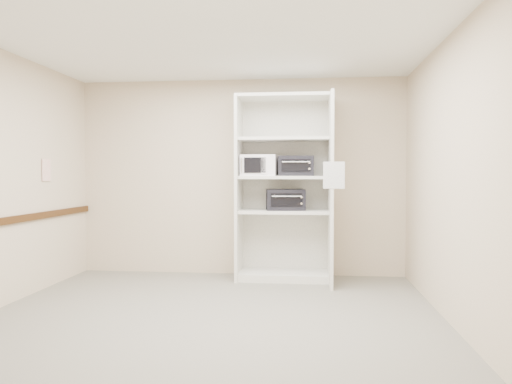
# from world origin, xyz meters

# --- Properties ---
(floor) EXTENTS (4.50, 4.00, 0.01)m
(floor) POSITION_xyz_m (0.00, 0.00, 0.00)
(floor) COLOR #615D54
(floor) RESTS_ON ground
(ceiling) EXTENTS (4.50, 4.00, 0.01)m
(ceiling) POSITION_xyz_m (0.00, 0.00, 2.70)
(ceiling) COLOR white
(wall_back) EXTENTS (4.50, 0.02, 2.70)m
(wall_back) POSITION_xyz_m (0.00, 2.00, 1.35)
(wall_back) COLOR beige
(wall_back) RESTS_ON ground
(wall_front) EXTENTS (4.50, 0.02, 2.70)m
(wall_front) POSITION_xyz_m (0.00, -2.00, 1.35)
(wall_front) COLOR beige
(wall_front) RESTS_ON ground
(wall_left) EXTENTS (0.02, 4.00, 2.70)m
(wall_left) POSITION_xyz_m (-2.25, 0.00, 1.35)
(wall_left) COLOR beige
(wall_left) RESTS_ON ground
(wall_right) EXTENTS (0.02, 4.00, 2.70)m
(wall_right) POSITION_xyz_m (2.25, 0.00, 1.35)
(wall_right) COLOR beige
(wall_right) RESTS_ON ground
(shelving_unit) EXTENTS (1.24, 0.92, 2.42)m
(shelving_unit) POSITION_xyz_m (0.67, 1.70, 1.13)
(shelving_unit) COLOR white
(shelving_unit) RESTS_ON floor
(microwave) EXTENTS (0.48, 0.37, 0.28)m
(microwave) POSITION_xyz_m (0.30, 1.65, 1.51)
(microwave) COLOR white
(microwave) RESTS_ON shelving_unit
(toaster_oven_upper) EXTENTS (0.46, 0.35, 0.26)m
(toaster_oven_upper) POSITION_xyz_m (0.78, 1.67, 1.50)
(toaster_oven_upper) COLOR black
(toaster_oven_upper) RESTS_ON shelving_unit
(toaster_oven_lower) EXTENTS (0.54, 0.44, 0.27)m
(toaster_oven_lower) POSITION_xyz_m (0.64, 1.70, 1.06)
(toaster_oven_lower) COLOR black
(toaster_oven_lower) RESTS_ON shelving_unit
(paper_sign) EXTENTS (0.25, 0.03, 0.31)m
(paper_sign) POSITION_xyz_m (1.24, 1.07, 1.38)
(paper_sign) COLOR white
(paper_sign) RESTS_ON shelving_unit
(chair_rail) EXTENTS (0.04, 3.98, 0.08)m
(chair_rail) POSITION_xyz_m (-2.23, 0.00, 0.90)
(chair_rail) COLOR #351D08
(chair_rail) RESTS_ON wall_left
(wall_poster) EXTENTS (0.01, 0.19, 0.27)m
(wall_poster) POSITION_xyz_m (-2.24, 0.90, 1.44)
(wall_poster) COLOR white
(wall_poster) RESTS_ON wall_left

